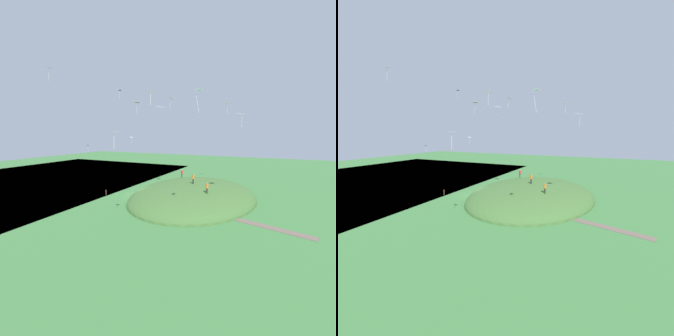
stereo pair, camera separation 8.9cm
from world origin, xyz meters
The scene contains 20 objects.
ground_plane centered at (0.00, 0.00, 0.00)m, with size 160.00×160.00×0.00m, color #3C733A.
lake_water centered at (-31.19, 0.00, -0.20)m, with size 52.46×80.00×0.40m, color #375C75.
grass_hill centered at (9.40, 3.63, 0.00)m, with size 21.04×27.47×5.14m, color #406830.
dirt_path centered at (20.93, -4.77, 0.02)m, with size 11.98×1.16×0.04m, color #6A574D.
person_walking_path centered at (9.57, 2.90, 3.66)m, with size 0.60×0.60×1.75m.
person_watching_kites centered at (13.16, -1.08, 3.26)m, with size 0.59×0.59×1.65m.
person_near_shore centered at (4.82, 9.45, 3.15)m, with size 0.54×0.54×1.77m.
kite_0 centered at (6.21, -3.04, 14.99)m, with size 1.20×1.40×1.23m.
kite_1 centered at (17.58, -1.54, 13.63)m, with size 1.03×1.21×1.76m.
kite_2 centered at (6.54, -6.15, 16.51)m, with size 0.98×0.79×1.88m.
kite_3 centered at (4.52, 4.89, 17.37)m, with size 1.12×1.28×1.89m.
kite_4 centered at (-8.28, -2.96, 8.94)m, with size 0.66×0.79×1.15m.
kite_5 centered at (12.09, 16.08, 17.29)m, with size 0.65×0.96×2.18m.
kite_6 centered at (-2.66, 4.71, 17.01)m, with size 1.10×1.27×2.11m.
kite_7 centered at (-10.65, -7.87, 21.25)m, with size 1.03×1.27×2.11m.
kite_8 centered at (-4.29, 4.76, 10.29)m, with size 0.66×0.78×1.32m.
kite_9 centered at (14.92, -11.33, 15.04)m, with size 0.59×0.64×2.17m.
kite_10 centered at (5.47, -12.60, 11.03)m, with size 0.68×0.54×1.98m.
kite_11 centered at (-10.18, 9.25, 20.58)m, with size 1.00×0.83×1.87m.
mooring_post centered at (-5.46, -1.98, 0.47)m, with size 0.14×0.14×0.93m, color brown.
Camera 1 is at (22.08, -33.27, 11.06)m, focal length 24.14 mm.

